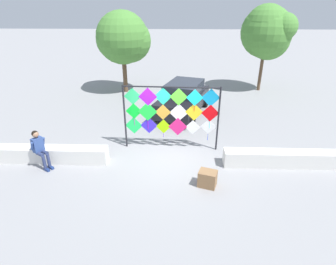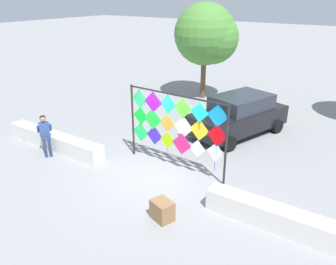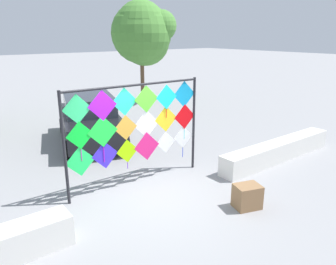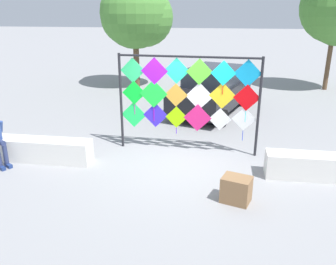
% 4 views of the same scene
% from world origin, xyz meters
% --- Properties ---
extents(ground, '(120.00, 120.00, 0.00)m').
position_xyz_m(ground, '(0.00, 0.00, 0.00)').
color(ground, gray).
extents(plaza_ledge_left, '(4.68, 0.54, 0.58)m').
position_xyz_m(plaza_ledge_left, '(-4.49, -0.30, 0.29)').
color(plaza_ledge_left, silver).
rests_on(plaza_ledge_left, ground).
extents(kite_display_rack, '(3.73, 0.20, 2.61)m').
position_xyz_m(kite_display_rack, '(0.17, 0.91, 1.63)').
color(kite_display_rack, '#232328').
rests_on(kite_display_rack, ground).
extents(parked_car, '(3.08, 4.64, 1.66)m').
position_xyz_m(parked_car, '(0.73, 4.89, 0.84)').
color(parked_car, black).
rests_on(parked_car, ground).
extents(cardboard_box_large, '(0.67, 0.59, 0.54)m').
position_xyz_m(cardboard_box_large, '(1.43, -1.62, 0.27)').
color(cardboard_box_large, olive).
rests_on(cardboard_box_large, ground).
extents(tree_palm_like, '(3.61, 3.54, 5.09)m').
position_xyz_m(tree_palm_like, '(-3.09, 8.96, 3.35)').
color(tree_palm_like, brown).
rests_on(tree_palm_like, ground).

